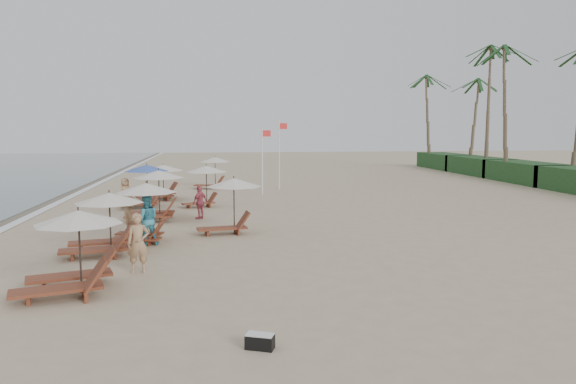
{
  "coord_description": "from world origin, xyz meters",
  "views": [
    {
      "loc": [
        -2.4,
        -17.27,
        4.2
      ],
      "look_at": [
        1.0,
        7.19,
        1.3
      ],
      "focal_mm": 33.65,
      "sensor_mm": 36.0,
      "label": 1
    }
  ],
  "objects": [
    {
      "name": "beachgoer_mid_b",
      "position": [
        -5.67,
        4.24,
        0.8
      ],
      "size": [
        0.94,
        1.18,
        1.59
      ],
      "primitive_type": "imported",
      "rotation": [
        0.0,
        0.0,
        1.96
      ],
      "color": "#9A754E",
      "rests_on": "ground"
    },
    {
      "name": "inland_station_0",
      "position": [
        -1.81,
        4.28,
        1.37
      ],
      "size": [
        2.72,
        2.24,
        2.22
      ],
      "color": "brown",
      "rests_on": "ground"
    },
    {
      "name": "lounger_station_1",
      "position": [
        -6.16,
        1.26,
        0.98
      ],
      "size": [
        2.79,
        2.42,
        2.08
      ],
      "color": "brown",
      "rests_on": "ground"
    },
    {
      "name": "lounger_station_2",
      "position": [
        -5.05,
        3.03,
        1.2
      ],
      "size": [
        2.47,
        2.25,
        2.21
      ],
      "color": "brown",
      "rests_on": "ground"
    },
    {
      "name": "lounger_station_4",
      "position": [
        -6.13,
        12.25,
        1.19
      ],
      "size": [
        2.65,
        2.36,
        2.29
      ],
      "color": "brown",
      "rests_on": "ground"
    },
    {
      "name": "lounger_station_0",
      "position": [
        -6.11,
        -3.17,
        0.99
      ],
      "size": [
        2.77,
        2.62,
        2.15
      ],
      "color": "brown",
      "rests_on": "ground"
    },
    {
      "name": "duffel_bag",
      "position": [
        -1.57,
        -7.37,
        0.15
      ],
      "size": [
        0.6,
        0.45,
        0.3
      ],
      "color": "black",
      "rests_on": "ground"
    },
    {
      "name": "inland_station_1",
      "position": [
        -2.93,
        11.98,
        1.49
      ],
      "size": [
        2.54,
        2.24,
        2.22
      ],
      "color": "brown",
      "rests_on": "ground"
    },
    {
      "name": "beachgoer_far_a",
      "position": [
        -3.04,
        8.01,
        0.79
      ],
      "size": [
        0.89,
        0.96,
        1.58
      ],
      "primitive_type": "imported",
      "rotation": [
        0.0,
        0.0,
        4.02
      ],
      "color": "#BD4B5C",
      "rests_on": "ground"
    },
    {
      "name": "ground",
      "position": [
        0.0,
        0.0,
        0.0
      ],
      "size": [
        160.0,
        160.0,
        0.0
      ],
      "primitive_type": "plane",
      "color": "tan",
      "rests_on": "ground"
    },
    {
      "name": "beachgoer_mid_a",
      "position": [
        -4.84,
        2.5,
        0.93
      ],
      "size": [
        1.03,
        0.87,
        1.85
      ],
      "primitive_type": "imported",
      "rotation": [
        0.0,
        0.0,
        3.35
      ],
      "color": "teal",
      "rests_on": "ground"
    },
    {
      "name": "inland_station_2",
      "position": [
        -2.49,
        20.94,
        1.36
      ],
      "size": [
        2.75,
        2.24,
        2.22
      ],
      "color": "brown",
      "rests_on": "ground"
    },
    {
      "name": "beachgoer_near",
      "position": [
        -4.62,
        -1.33,
        0.88
      ],
      "size": [
        0.68,
        0.48,
        1.76
      ],
      "primitive_type": "imported",
      "rotation": [
        0.0,
        0.0,
        0.1
      ],
      "color": "tan",
      "rests_on": "ground"
    },
    {
      "name": "flag_pole_far",
      "position": [
        2.16,
        19.69,
        2.64
      ],
      "size": [
        0.59,
        0.08,
        4.78
      ],
      "color": "silver",
      "rests_on": "ground"
    },
    {
      "name": "beachgoer_far_b",
      "position": [
        -7.1,
        12.31,
        0.8
      ],
      "size": [
        0.87,
        0.93,
        1.59
      ],
      "primitive_type": "imported",
      "rotation": [
        0.0,
        0.0,
        0.93
      ],
      "color": "tan",
      "rests_on": "ground"
    },
    {
      "name": "lounger_station_3",
      "position": [
        -5.17,
        7.97,
        1.09
      ],
      "size": [
        2.74,
        2.33,
        2.31
      ],
      "color": "brown",
      "rests_on": "ground"
    },
    {
      "name": "flag_pole_near",
      "position": [
        0.76,
        17.18,
        2.4
      ],
      "size": [
        0.59,
        0.08,
        4.31
      ],
      "color": "silver",
      "rests_on": "ground"
    },
    {
      "name": "wet_sand_band",
      "position": [
        -12.5,
        10.0,
        0.0
      ],
      "size": [
        3.2,
        140.0,
        0.01
      ],
      "primitive_type": "cube",
      "color": "#6B5E4C",
      "rests_on": "ground"
    },
    {
      "name": "lounger_station_5",
      "position": [
        -5.63,
        15.33,
        1.03
      ],
      "size": [
        2.84,
        2.65,
        2.08
      ],
      "color": "brown",
      "rests_on": "ground"
    },
    {
      "name": "foam_line",
      "position": [
        -11.2,
        10.0,
        0.01
      ],
      "size": [
        0.5,
        140.0,
        0.02
      ],
      "primitive_type": "cube",
      "color": "white",
      "rests_on": "ground"
    }
  ]
}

